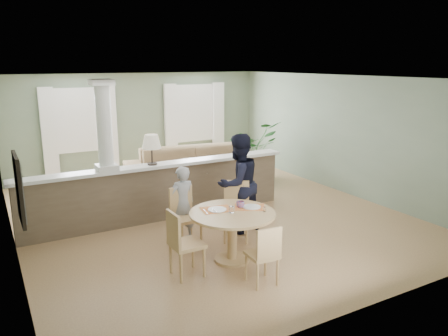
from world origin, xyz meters
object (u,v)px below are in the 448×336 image
man_person (238,183)px  houseplant (253,150)px  child_person (182,204)px  sofa (198,168)px  chair_near (265,253)px  chair_far_boy (184,213)px  chair_far_man (236,208)px  chair_side (182,241)px  dining_table (232,222)px

man_person → houseplant: bearing=-137.8°
child_person → sofa: bearing=-124.5°
sofa → chair_near: sofa is taller
sofa → chair_far_boy: 3.29m
chair_far_boy → chair_far_man: size_ratio=0.96×
chair_side → chair_near: bearing=-132.7°
chair_side → man_person: 1.96m
sofa → chair_side: (-2.15, -3.92, 0.05)m
houseplant → man_person: man_person is taller
chair_near → chair_side: chair_side is taller
chair_far_boy → chair_side: bearing=-118.9°
chair_far_man → chair_side: (-1.39, -0.83, -0.02)m
houseplant → child_person: houseplant is taller
houseplant → child_person: size_ratio=1.14×
houseplant → chair_far_man: houseplant is taller
man_person → chair_near: bearing=58.2°
dining_table → chair_side: chair_side is taller
child_person → houseplant: bearing=-142.1°
houseplant → chair_near: size_ratio=1.71×
sofa → child_person: 3.16m
houseplant → man_person: (-2.29, -3.08, 0.15)m
chair_far_man → chair_side: 1.62m
dining_table → man_person: bearing=55.0°
chair_far_boy → chair_side: 1.18m
sofa → chair_far_man: (-0.76, -3.09, 0.06)m
dining_table → chair_far_boy: (-0.37, 0.96, -0.09)m
chair_far_boy → man_person: man_person is taller
dining_table → child_person: bearing=107.4°
dining_table → chair_far_boy: 1.03m
houseplant → dining_table: (-2.99, -4.08, -0.12)m
chair_far_man → chair_side: size_ratio=1.03×
dining_table → man_person: man_person is taller
child_person → man_person: size_ratio=0.73×
dining_table → chair_near: (-0.01, -0.88, -0.15)m
sofa → houseplant: size_ratio=2.27×
dining_table → chair_far_man: (0.50, 0.73, -0.07)m
dining_table → chair_near: 0.89m
sofa → chair_side: sofa is taller
chair_far_boy → chair_side: chair_side is taller
chair_side → dining_table: bearing=-84.4°
houseplant → chair_side: 5.70m
sofa → dining_table: (-1.26, -3.82, 0.13)m
chair_far_man → chair_near: bearing=-75.6°
chair_side → child_person: bearing=-25.0°
chair_near → child_person: (-0.34, 1.98, 0.17)m
sofa → chair_far_man: chair_far_man is taller
dining_table → child_person: (-0.35, 1.10, 0.03)m
dining_table → chair_far_man: bearing=55.4°
houseplant → dining_table: houseplant is taller
sofa → chair_far_boy: size_ratio=3.49×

